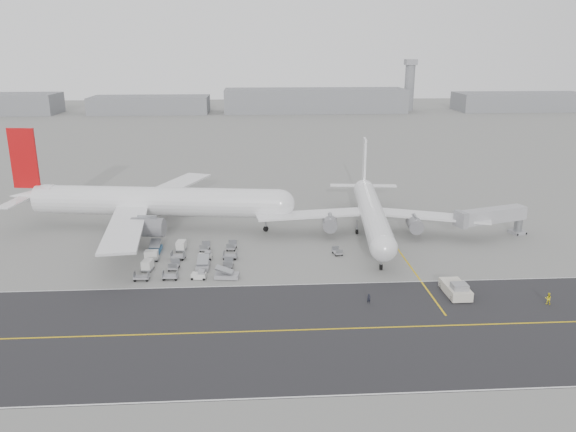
{
  "coord_description": "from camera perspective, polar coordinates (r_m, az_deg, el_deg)",
  "views": [
    {
      "loc": [
        1.82,
        -88.94,
        38.3
      ],
      "look_at": [
        8.1,
        12.0,
        7.82
      ],
      "focal_mm": 35.0,
      "sensor_mm": 36.0,
      "label": 1
    }
  ],
  "objects": [
    {
      "name": "ground_crew_b",
      "position": [
        96.73,
        24.91,
        -7.61
      ],
      "size": [
        1.13,
        1.02,
        1.9
      ],
      "primitive_type": "imported",
      "rotation": [
        0.0,
        0.0,
        2.75
      ],
      "color": "yellow",
      "rests_on": "ground"
    },
    {
      "name": "ground",
      "position": [
        96.85,
        -4.37,
        -6.58
      ],
      "size": [
        700.0,
        700.0,
        0.0
      ],
      "primitive_type": "plane",
      "color": "gray",
      "rests_on": "ground"
    },
    {
      "name": "stray_dolly",
      "position": [
        108.74,
        5.03,
        -3.92
      ],
      "size": [
        1.88,
        2.55,
        1.41
      ],
      "primitive_type": null,
      "rotation": [
        0.0,
        0.0,
        0.22
      ],
      "color": "silver",
      "rests_on": "ground"
    },
    {
      "name": "airliner_b",
      "position": [
        119.62,
        8.48,
        0.4
      ],
      "size": [
        49.05,
        49.82,
        17.21
      ],
      "rotation": [
        0.0,
        0.0,
        -0.11
      ],
      "color": "white",
      "rests_on": "ground"
    },
    {
      "name": "airliner_a",
      "position": [
        125.33,
        -13.81,
        1.48
      ],
      "size": [
        63.15,
        62.08,
        21.86
      ],
      "rotation": [
        0.0,
        0.0,
        1.43
      ],
      "color": "white",
      "rests_on": "ground"
    },
    {
      "name": "gse_cluster",
      "position": [
        105.33,
        -9.94,
        -4.82
      ],
      "size": [
        25.15,
        24.44,
        2.05
      ],
      "primitive_type": null,
      "rotation": [
        0.0,
        0.0,
        -0.12
      ],
      "color": "gray",
      "rests_on": "ground"
    },
    {
      "name": "ground_crew_a",
      "position": [
        88.97,
        8.22,
        -8.33
      ],
      "size": [
        0.63,
        0.44,
        1.64
      ],
      "primitive_type": "imported",
      "rotation": [
        0.0,
        0.0,
        0.09
      ],
      "color": "black",
      "rests_on": "ground"
    },
    {
      "name": "jet_bridge",
      "position": [
        123.79,
        20.01,
        -0.09
      ],
      "size": [
        17.34,
        8.29,
        6.52
      ],
      "rotation": [
        0.0,
        0.0,
        0.31
      ],
      "color": "gray",
      "rests_on": "ground"
    },
    {
      "name": "taxiway",
      "position": [
        80.69,
        -0.88,
        -11.56
      ],
      "size": [
        220.0,
        59.0,
        0.03
      ],
      "color": "#2C2C2F",
      "rests_on": "ground"
    },
    {
      "name": "horizon_buildings",
      "position": [
        352.17,
        1.07,
        10.52
      ],
      "size": [
        520.0,
        28.0,
        28.0
      ],
      "primitive_type": null,
      "color": "gray",
      "rests_on": "ground"
    },
    {
      "name": "pushback_tug",
      "position": [
        94.78,
        16.69,
        -7.12
      ],
      "size": [
        3.39,
        8.98,
        2.57
      ],
      "rotation": [
        0.0,
        0.0,
        0.02
      ],
      "color": "beige",
      "rests_on": "ground"
    },
    {
      "name": "control_tower",
      "position": [
        367.97,
        12.24,
        12.97
      ],
      "size": [
        7.0,
        7.0,
        31.25
      ],
      "color": "gray",
      "rests_on": "ground"
    }
  ]
}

